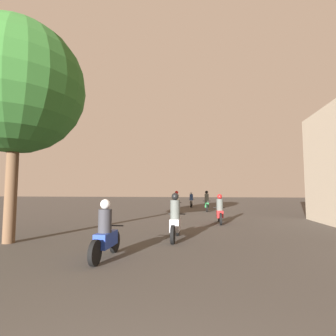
{
  "coord_description": "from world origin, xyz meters",
  "views": [
    {
      "loc": [
        0.36,
        -0.56,
        1.65
      ],
      "look_at": [
        -2.15,
        17.26,
        3.16
      ],
      "focal_mm": 28.0,
      "sensor_mm": 36.0,
      "label": 1
    }
  ],
  "objects_px": {
    "motorcycle_blue": "(106,235)",
    "street_tree": "(16,87)",
    "motorcycle_green": "(207,203)",
    "motorcycle_silver": "(175,221)",
    "motorcycle_black": "(177,204)",
    "motorcycle_red": "(220,211)",
    "motorcycle_white": "(191,201)"
  },
  "relations": [
    {
      "from": "motorcycle_silver",
      "to": "motorcycle_green",
      "type": "distance_m",
      "value": 12.05
    },
    {
      "from": "motorcycle_red",
      "to": "motorcycle_white",
      "type": "relative_size",
      "value": 0.97
    },
    {
      "from": "motorcycle_silver",
      "to": "motorcycle_green",
      "type": "xyz_separation_m",
      "value": [
        1.12,
        12.0,
        0.01
      ]
    },
    {
      "from": "motorcycle_black",
      "to": "street_tree",
      "type": "relative_size",
      "value": 0.26
    },
    {
      "from": "motorcycle_white",
      "to": "street_tree",
      "type": "bearing_deg",
      "value": -108.9
    },
    {
      "from": "motorcycle_green",
      "to": "street_tree",
      "type": "bearing_deg",
      "value": -108.53
    },
    {
      "from": "motorcycle_white",
      "to": "street_tree",
      "type": "xyz_separation_m",
      "value": [
        -4.77,
        -18.07,
        4.4
      ]
    },
    {
      "from": "motorcycle_red",
      "to": "street_tree",
      "type": "height_order",
      "value": "street_tree"
    },
    {
      "from": "motorcycle_blue",
      "to": "motorcycle_green",
      "type": "distance_m",
      "value": 14.87
    },
    {
      "from": "motorcycle_red",
      "to": "street_tree",
      "type": "bearing_deg",
      "value": -132.31
    },
    {
      "from": "motorcycle_blue",
      "to": "motorcycle_black",
      "type": "relative_size",
      "value": 0.98
    },
    {
      "from": "motorcycle_silver",
      "to": "motorcycle_white",
      "type": "height_order",
      "value": "motorcycle_silver"
    },
    {
      "from": "motorcycle_black",
      "to": "motorcycle_red",
      "type": "bearing_deg",
      "value": -55.12
    },
    {
      "from": "motorcycle_silver",
      "to": "motorcycle_green",
      "type": "relative_size",
      "value": 1.01
    },
    {
      "from": "motorcycle_red",
      "to": "motorcycle_green",
      "type": "distance_m",
      "value": 7.45
    },
    {
      "from": "motorcycle_silver",
      "to": "motorcycle_black",
      "type": "xyz_separation_m",
      "value": [
        -1.0,
        9.73,
        0.01
      ]
    },
    {
      "from": "motorcycle_silver",
      "to": "motorcycle_red",
      "type": "relative_size",
      "value": 1.03
    },
    {
      "from": "street_tree",
      "to": "motorcycle_silver",
      "type": "bearing_deg",
      "value": 14.14
    },
    {
      "from": "motorcycle_green",
      "to": "motorcycle_white",
      "type": "height_order",
      "value": "motorcycle_green"
    },
    {
      "from": "motorcycle_red",
      "to": "motorcycle_white",
      "type": "bearing_deg",
      "value": 106.43
    },
    {
      "from": "motorcycle_blue",
      "to": "street_tree",
      "type": "distance_m",
      "value": 5.92
    },
    {
      "from": "motorcycle_blue",
      "to": "motorcycle_green",
      "type": "xyz_separation_m",
      "value": [
        2.52,
        14.66,
        0.06
      ]
    },
    {
      "from": "motorcycle_red",
      "to": "motorcycle_black",
      "type": "height_order",
      "value": "motorcycle_black"
    },
    {
      "from": "motorcycle_black",
      "to": "motorcycle_green",
      "type": "distance_m",
      "value": 3.11
    },
    {
      "from": "motorcycle_blue",
      "to": "motorcycle_white",
      "type": "xyz_separation_m",
      "value": [
        1.08,
        19.44,
        0.02
      ]
    },
    {
      "from": "motorcycle_silver",
      "to": "motorcycle_red",
      "type": "xyz_separation_m",
      "value": [
        1.71,
        4.58,
        -0.04
      ]
    },
    {
      "from": "motorcycle_white",
      "to": "street_tree",
      "type": "relative_size",
      "value": 0.29
    },
    {
      "from": "motorcycle_blue",
      "to": "motorcycle_silver",
      "type": "bearing_deg",
      "value": 70.49
    },
    {
      "from": "motorcycle_silver",
      "to": "motorcycle_green",
      "type": "bearing_deg",
      "value": 80.39
    },
    {
      "from": "motorcycle_silver",
      "to": "motorcycle_red",
      "type": "height_order",
      "value": "motorcycle_silver"
    },
    {
      "from": "motorcycle_silver",
      "to": "street_tree",
      "type": "relative_size",
      "value": 0.29
    },
    {
      "from": "motorcycle_red",
      "to": "motorcycle_silver",
      "type": "bearing_deg",
      "value": -103.57
    }
  ]
}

